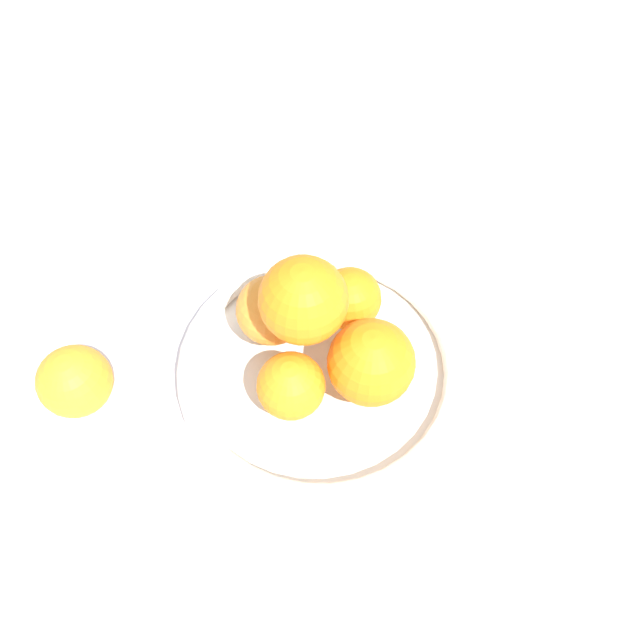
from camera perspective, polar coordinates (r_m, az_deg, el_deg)
The scene contains 4 objects.
ground_plane at distance 0.67m, azimuth 0.00°, elevation -5.23°, with size 4.00×4.00×0.00m, color silver.
fruit_bowl at distance 0.65m, azimuth 0.00°, elevation -4.39°, with size 0.30×0.30×0.04m.
orange_pile at distance 0.59m, azimuth 0.16°, elevation -0.99°, with size 0.17×0.19×0.14m.
stray_orange at distance 0.67m, azimuth -21.49°, elevation -5.22°, with size 0.07×0.07×0.07m, color orange.
Camera 1 is at (0.20, 0.25, 0.59)m, focal length 35.00 mm.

